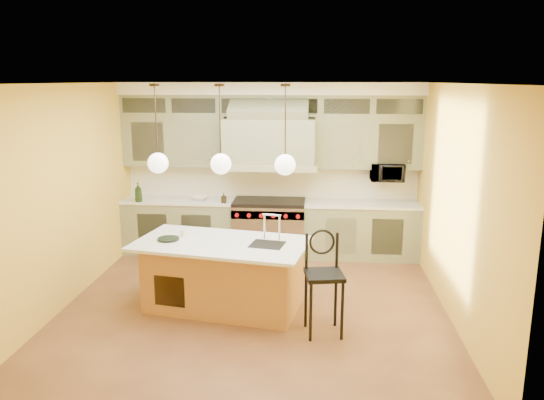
# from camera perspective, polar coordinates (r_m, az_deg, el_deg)

# --- Properties ---
(floor) EXTENTS (5.00, 5.00, 0.00)m
(floor) POSITION_cam_1_polar(r_m,az_deg,el_deg) (7.20, -1.87, -11.32)
(floor) COLOR brown
(floor) RESTS_ON ground
(ceiling) EXTENTS (5.00, 5.00, 0.00)m
(ceiling) POSITION_cam_1_polar(r_m,az_deg,el_deg) (6.57, -2.06, 12.44)
(ceiling) COLOR white
(ceiling) RESTS_ON wall_back
(wall_back) EXTENTS (5.00, 0.00, 5.00)m
(wall_back) POSITION_cam_1_polar(r_m,az_deg,el_deg) (9.18, -0.10, 3.47)
(wall_back) COLOR gold
(wall_back) RESTS_ON ground
(wall_front) EXTENTS (5.00, 0.00, 5.00)m
(wall_front) POSITION_cam_1_polar(r_m,az_deg,el_deg) (4.36, -5.89, -7.28)
(wall_front) COLOR gold
(wall_front) RESTS_ON ground
(wall_left) EXTENTS (0.00, 5.00, 5.00)m
(wall_left) POSITION_cam_1_polar(r_m,az_deg,el_deg) (7.46, -21.41, 0.38)
(wall_left) COLOR gold
(wall_left) RESTS_ON ground
(wall_right) EXTENTS (0.00, 5.00, 5.00)m
(wall_right) POSITION_cam_1_polar(r_m,az_deg,el_deg) (6.90, 19.11, -0.38)
(wall_right) COLOR gold
(wall_right) RESTS_ON ground
(back_cabinetry) EXTENTS (5.00, 0.77, 2.90)m
(back_cabinetry) POSITION_cam_1_polar(r_m,az_deg,el_deg) (8.92, -0.25, 3.06)
(back_cabinetry) COLOR gray
(back_cabinetry) RESTS_ON floor
(range) EXTENTS (1.20, 0.74, 0.96)m
(range) POSITION_cam_1_polar(r_m,az_deg,el_deg) (9.04, -0.30, -2.94)
(range) COLOR silver
(range) RESTS_ON floor
(kitchen_island) EXTENTS (2.36, 1.54, 1.35)m
(kitchen_island) POSITION_cam_1_polar(r_m,az_deg,el_deg) (7.00, -5.23, -7.90)
(kitchen_island) COLOR #A96A3C
(kitchen_island) RESTS_ON floor
(counter_stool) EXTENTS (0.50, 0.50, 1.23)m
(counter_stool) POSITION_cam_1_polar(r_m,az_deg,el_deg) (6.28, 5.58, -8.14)
(counter_stool) COLOR black
(counter_stool) RESTS_ON floor
(microwave) EXTENTS (0.54, 0.37, 0.30)m
(microwave) POSITION_cam_1_polar(r_m,az_deg,el_deg) (8.97, 12.27, 2.95)
(microwave) COLOR black
(microwave) RESTS_ON back_cabinetry
(oil_bottle_a) EXTENTS (0.14, 0.14, 0.33)m
(oil_bottle_a) POSITION_cam_1_polar(r_m,az_deg,el_deg) (9.14, -14.18, 0.82)
(oil_bottle_a) COLOR black
(oil_bottle_a) RESTS_ON back_cabinetry
(oil_bottle_b) EXTENTS (0.08, 0.08, 0.17)m
(oil_bottle_b) POSITION_cam_1_polar(r_m,az_deg,el_deg) (8.82, -5.21, 0.22)
(oil_bottle_b) COLOR black
(oil_bottle_b) RESTS_ON back_cabinetry
(fruit_bowl) EXTENTS (0.29, 0.29, 0.07)m
(fruit_bowl) POSITION_cam_1_polar(r_m,az_deg,el_deg) (9.12, -7.80, 0.23)
(fruit_bowl) COLOR silver
(fruit_bowl) RESTS_ON back_cabinetry
(cup) EXTENTS (0.10, 0.10, 0.09)m
(cup) POSITION_cam_1_polar(r_m,az_deg,el_deg) (7.12, -9.54, -3.50)
(cup) COLOR white
(cup) RESTS_ON kitchen_island
(pendant_left) EXTENTS (0.26, 0.26, 1.11)m
(pendant_left) POSITION_cam_1_polar(r_m,az_deg,el_deg) (6.81, -12.17, 4.15)
(pendant_left) COLOR #2D2319
(pendant_left) RESTS_ON ceiling
(pendant_center) EXTENTS (0.26, 0.26, 1.11)m
(pendant_center) POSITION_cam_1_polar(r_m,az_deg,el_deg) (6.62, -5.52, 4.14)
(pendant_center) COLOR #2D2319
(pendant_center) RESTS_ON ceiling
(pendant_right) EXTENTS (0.26, 0.26, 1.11)m
(pendant_right) POSITION_cam_1_polar(r_m,az_deg,el_deg) (6.53, 1.42, 4.06)
(pendant_right) COLOR #2D2319
(pendant_right) RESTS_ON ceiling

